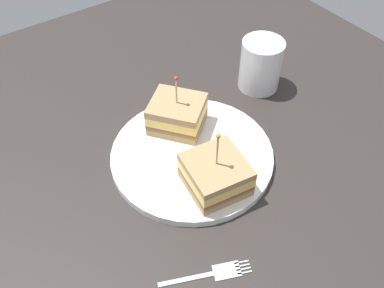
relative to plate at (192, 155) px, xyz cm
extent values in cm
cube|color=#2D2826|center=(0.00, 0.00, -1.65)|extent=(108.10, 108.10, 2.00)
cylinder|color=white|center=(0.00, 0.00, 0.00)|extent=(26.27, 26.27, 1.31)
cube|color=tan|center=(7.30, -0.92, 1.24)|extent=(9.67, 9.52, 1.18)
cube|color=#478438|center=(7.30, -0.92, 2.03)|extent=(9.67, 9.52, 0.40)
cube|color=red|center=(7.30, -0.92, 2.48)|extent=(9.67, 9.52, 0.50)
cube|color=#F4D666|center=(7.30, -0.92, 3.58)|extent=(9.67, 9.52, 1.70)
cube|color=tan|center=(7.30, -0.92, 5.03)|extent=(9.67, 9.52, 1.18)
cylinder|color=tan|center=(7.30, -0.92, 8.14)|extent=(0.30, 0.30, 6.22)
sphere|color=orange|center=(7.30, -0.92, 11.25)|extent=(0.70, 0.70, 0.70)
cube|color=tan|center=(-6.51, 1.57, 1.31)|extent=(11.49, 11.32, 1.30)
cube|color=#478438|center=(-6.51, 1.57, 2.16)|extent=(11.49, 11.32, 0.40)
cube|color=red|center=(-6.51, 1.57, 2.61)|extent=(11.49, 11.32, 0.50)
cube|color=#F4D666|center=(-6.51, 1.57, 3.70)|extent=(11.49, 11.32, 1.69)
cube|color=tan|center=(-6.51, 1.57, 5.20)|extent=(11.49, 11.32, 1.30)
cylinder|color=tan|center=(-6.51, 1.57, 7.98)|extent=(0.30, 0.30, 5.55)
sphere|color=red|center=(-6.51, 1.57, 10.75)|extent=(0.70, 0.70, 0.70)
cylinder|color=#B74C33|center=(-7.89, 21.25, 2.56)|extent=(6.85, 6.85, 6.43)
cylinder|color=white|center=(-7.89, 21.25, 4.16)|extent=(7.79, 7.79, 9.63)
cube|color=silver|center=(16.57, -12.67, -0.48)|extent=(3.42, 7.01, 0.35)
cube|color=silver|center=(18.70, -7.62, -0.48)|extent=(3.43, 4.17, 0.35)
cube|color=silver|center=(20.25, -5.89, -0.48)|extent=(0.94, 1.91, 0.35)
cube|color=silver|center=(19.79, -5.70, -0.48)|extent=(0.94, 1.91, 0.35)
cube|color=silver|center=(19.33, -5.50, -0.48)|extent=(0.94, 1.91, 0.35)
cube|color=silver|center=(18.87, -5.31, -0.48)|extent=(0.94, 1.91, 0.35)
camera|label=1|loc=(35.88, -25.37, 50.24)|focal=38.43mm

